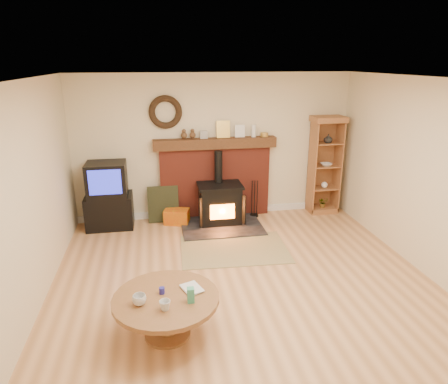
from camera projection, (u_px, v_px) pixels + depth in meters
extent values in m
plane|color=#B17949|center=(248.00, 292.00, 5.06)|extent=(5.50, 5.50, 0.00)
cube|color=beige|center=(214.00, 147.00, 7.22)|extent=(5.00, 0.02, 2.60)
cube|color=beige|center=(373.00, 364.00, 2.08)|extent=(5.00, 0.02, 2.60)
cube|color=beige|center=(21.00, 209.00, 4.24)|extent=(0.02, 5.50, 2.60)
cube|color=beige|center=(442.00, 184.00, 5.06)|extent=(0.02, 5.50, 2.60)
cube|color=white|center=(252.00, 80.00, 4.24)|extent=(5.00, 5.50, 0.02)
cube|color=white|center=(215.00, 211.00, 7.59)|extent=(5.00, 0.04, 0.12)
torus|color=black|center=(165.00, 112.00, 6.81)|extent=(0.57, 0.11, 0.57)
cube|color=maroon|center=(215.00, 182.00, 7.35)|extent=(2.00, 0.15, 1.30)
cube|color=#391E12|center=(215.00, 143.00, 7.08)|extent=(2.20, 0.22, 0.18)
cube|color=#999999|center=(204.00, 135.00, 7.01)|extent=(0.13, 0.05, 0.14)
cube|color=gold|center=(223.00, 129.00, 7.06)|extent=(0.24, 0.06, 0.30)
cube|color=white|center=(240.00, 131.00, 7.12)|extent=(0.18, 0.05, 0.22)
cylinder|color=white|center=(254.00, 131.00, 7.15)|extent=(0.08, 0.08, 0.22)
cylinder|color=gold|center=(264.00, 135.00, 7.20)|extent=(0.14, 0.14, 0.07)
cube|color=black|center=(222.00, 226.00, 7.02)|extent=(1.40, 1.00, 0.03)
cube|color=black|center=(220.00, 204.00, 7.10)|extent=(0.71, 0.50, 0.66)
cube|color=black|center=(220.00, 186.00, 6.99)|extent=(0.78, 0.56, 0.04)
cylinder|color=black|center=(218.00, 167.00, 7.03)|extent=(0.14, 0.14, 0.56)
cube|color=orange|center=(222.00, 212.00, 6.87)|extent=(0.42, 0.02, 0.26)
cube|color=black|center=(203.00, 211.00, 6.86)|extent=(0.17, 0.23, 0.53)
cube|color=black|center=(240.00, 208.00, 6.97)|extent=(0.17, 0.23, 0.53)
cube|color=brown|center=(234.00, 249.00, 6.20)|extent=(1.69, 1.20, 0.01)
cube|color=black|center=(110.00, 211.00, 6.96)|extent=(0.79, 0.55, 0.58)
cube|color=black|center=(107.00, 179.00, 6.78)|extent=(0.66, 0.55, 0.58)
cube|color=#1C23B1|center=(105.00, 182.00, 6.51)|extent=(0.52, 0.02, 0.42)
cube|color=brown|center=(321.00, 209.00, 7.74)|extent=(0.53, 0.38, 0.10)
cube|color=brown|center=(321.00, 164.00, 7.65)|extent=(0.53, 0.02, 1.68)
cube|color=brown|center=(312.00, 167.00, 7.44)|extent=(0.02, 0.38, 1.68)
cube|color=brown|center=(337.00, 166.00, 7.52)|extent=(0.02, 0.38, 1.68)
cube|color=brown|center=(329.00, 119.00, 7.20)|extent=(0.59, 0.42, 0.10)
cube|color=brown|center=(323.00, 188.00, 7.61)|extent=(0.49, 0.34, 0.02)
cube|color=brown|center=(325.00, 166.00, 7.47)|extent=(0.49, 0.34, 0.02)
cube|color=brown|center=(327.00, 143.00, 7.33)|extent=(0.49, 0.34, 0.02)
imported|color=white|center=(328.00, 138.00, 7.26)|extent=(0.16, 0.16, 0.17)
imported|color=white|center=(326.00, 165.00, 7.41)|extent=(0.21, 0.21, 0.05)
sphere|color=white|center=(324.00, 185.00, 7.54)|extent=(0.12, 0.12, 0.12)
imported|color=teal|center=(323.00, 202.00, 7.65)|extent=(0.18, 0.16, 0.20)
cube|color=#C19E0C|center=(177.00, 217.00, 7.14)|extent=(0.49, 0.37, 0.27)
cube|color=black|center=(163.00, 204.00, 7.18)|extent=(0.55, 0.15, 0.66)
cylinder|color=black|center=(254.00, 215.00, 7.50)|extent=(0.16, 0.16, 0.04)
cylinder|color=black|center=(252.00, 199.00, 7.39)|extent=(0.02, 0.02, 0.70)
cylinder|color=black|center=(255.00, 199.00, 7.40)|extent=(0.02, 0.02, 0.70)
cylinder|color=black|center=(257.00, 199.00, 7.41)|extent=(0.02, 0.02, 0.70)
cylinder|color=brown|center=(168.00, 333.00, 4.28)|extent=(0.49, 0.49, 0.03)
cylinder|color=brown|center=(167.00, 317.00, 4.21)|extent=(0.18, 0.18, 0.40)
cylinder|color=brown|center=(166.00, 299.00, 4.14)|extent=(1.11, 1.11, 0.05)
imported|color=white|center=(139.00, 300.00, 3.99)|extent=(0.14, 0.14, 0.11)
imported|color=white|center=(165.00, 305.00, 3.90)|extent=(0.11, 0.11, 0.10)
imported|color=#4C331E|center=(184.00, 291.00, 4.21)|extent=(0.18, 0.25, 0.02)
cylinder|color=navy|center=(162.00, 291.00, 4.18)|extent=(0.06, 0.06, 0.07)
cube|color=teal|center=(191.00, 295.00, 4.02)|extent=(0.07, 0.07, 0.16)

